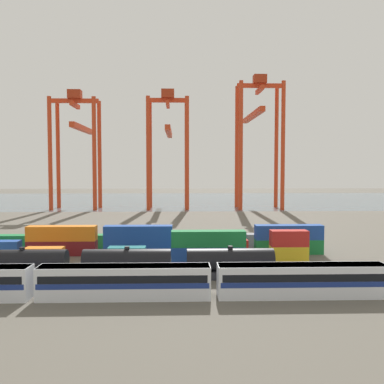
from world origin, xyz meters
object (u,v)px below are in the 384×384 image
Objects in this scene: shipping_container_14 at (289,246)px; shipping_container_17 at (75,241)px; freight_tank_row at (127,263)px; shipping_container_16 at (7,242)px; shipping_container_6 at (289,254)px; passenger_train at (125,280)px; gantry_crane_east at (258,129)px; shipping_container_3 at (127,255)px; shipping_container_4 at (208,254)px; gantry_crane_west at (77,138)px; gantry_crane_central at (168,138)px; shipping_container_13 at (214,247)px; shipping_container_9 at (62,248)px; shipping_container_2 at (44,255)px.

shipping_container_17 is at bearing 170.73° from shipping_container_14.
freight_tank_row reaches higher than shipping_container_16.
shipping_container_6 is at bearing -104.37° from shipping_container_14.
gantry_crane_east is at bearing 72.04° from passenger_train.
shipping_container_3 is at bearing 97.29° from freight_tank_row.
shipping_container_6 is at bearing -97.48° from gantry_crane_east.
passenger_train is 10.35× the size of shipping_container_3.
gantry_crane_west is (-43.74, 94.79, 25.69)m from shipping_container_4.
shipping_container_4 is 0.24× the size of gantry_crane_east.
shipping_container_14 is (26.16, 25.28, -0.84)m from passenger_train.
gantry_crane_central is (-23.90, 89.20, 25.63)m from shipping_container_14.
shipping_container_13 is 96.86m from gantry_crane_east.
gantry_crane_west is at bearing -179.44° from gantry_crane_east.
freight_tank_row is at bearing -60.92° from shipping_container_17.
shipping_container_14 is 95.84m from gantry_crane_central.
shipping_container_17 is at bearing 131.63° from shipping_container_3.
gantry_crane_central is at bearing 95.35° from shipping_container_4.
passenger_train is 18.92m from shipping_container_3.
shipping_container_3 is 0.50× the size of shipping_container_4.
shipping_container_3 is 107.31m from gantry_crane_east.
gantry_crane_east is (51.34, 88.98, 29.52)m from shipping_container_9.
shipping_container_9 is at bearing -27.74° from shipping_container_16.
gantry_crane_west is at bearing 94.11° from shipping_container_16.
shipping_container_17 is (-26.27, 6.49, 0.00)m from shipping_container_13.
passenger_train is 36.38m from shipping_container_14.
shipping_container_14 is at bearing -9.27° from shipping_container_17.
shipping_container_16 is at bearing -109.26° from gantry_crane_central.
passenger_train is 5.17× the size of shipping_container_17.
shipping_container_6 is (13.28, 0.00, 0.00)m from shipping_container_4.
shipping_container_2 is 99.70m from gantry_crane_west.
shipping_container_14 is at bearing -96.97° from gantry_crane_east.
shipping_container_14 is at bearing 12.95° from shipping_container_3.
shipping_container_2 is 0.13× the size of gantry_crane_central.
shipping_container_13 is at bearing 77.36° from shipping_container_4.
shipping_container_9 is 6.53m from shipping_container_17.
shipping_container_17 is at bearing 161.18° from shipping_container_6.
shipping_container_13 is (-11.82, 6.49, 0.00)m from shipping_container_6.
passenger_train is 10.35× the size of shipping_container_2.
shipping_container_9 is at bearing -78.34° from gantry_crane_west.
shipping_container_6 is 0.14× the size of gantry_crane_west.
gantry_crane_west reaches higher than shipping_container_13.
shipping_container_16 is (-39.31, 6.49, 0.00)m from shipping_container_13.
shipping_container_2 is 112.82m from gantry_crane_east.
shipping_container_17 is (13.05, 0.00, 0.00)m from shipping_container_16.
shipping_container_3 is 0.13× the size of gantry_crane_central.
gantry_crane_east reaches higher than gantry_crane_central.
shipping_container_2 is 6.57m from shipping_container_9.
gantry_crane_central is (-8.96, 95.69, 25.63)m from shipping_container_4.
shipping_container_14 is at bearing -7.01° from shipping_container_16.
gantry_crane_central reaches higher than shipping_container_13.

